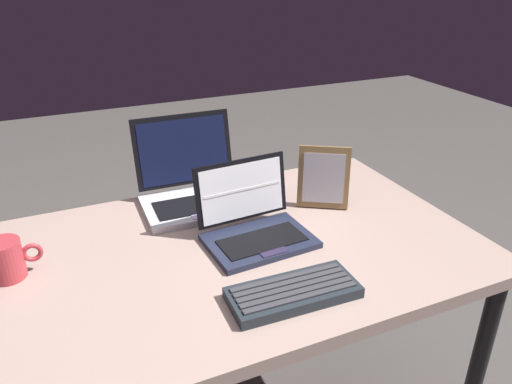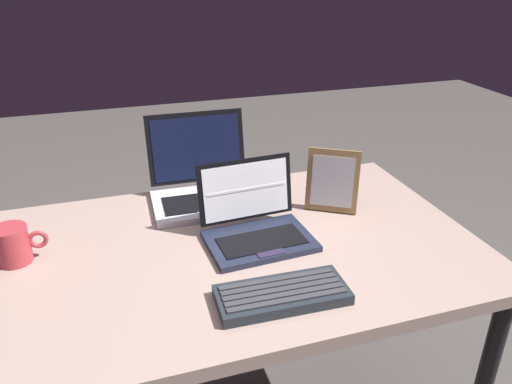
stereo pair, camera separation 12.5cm
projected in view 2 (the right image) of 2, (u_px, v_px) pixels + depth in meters
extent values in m
cube|color=tan|center=(230.00, 252.00, 1.32)|extent=(1.32, 0.80, 0.04)
cylinder|color=black|center=(26.00, 320.00, 1.61)|extent=(0.05, 0.05, 0.68)
cylinder|color=black|center=(358.00, 258.00, 1.94)|extent=(0.05, 0.05, 0.68)
cube|color=#1F2539|center=(260.00, 241.00, 1.32)|extent=(0.29, 0.21, 0.02)
cube|color=black|center=(262.00, 241.00, 1.30)|extent=(0.23, 0.12, 0.00)
cube|color=#2A233E|center=(271.00, 253.00, 1.25)|extent=(0.07, 0.04, 0.00)
cube|color=black|center=(246.00, 189.00, 1.36)|extent=(0.27, 0.05, 0.17)
cube|color=white|center=(246.00, 190.00, 1.36)|extent=(0.24, 0.04, 0.15)
cube|color=silver|center=(246.00, 189.00, 1.35)|extent=(0.23, 0.02, 0.01)
cube|color=silver|center=(206.00, 202.00, 1.52)|extent=(0.33, 0.23, 0.02)
cube|color=black|center=(207.00, 201.00, 1.50)|extent=(0.27, 0.13, 0.00)
cube|color=silver|center=(211.00, 212.00, 1.44)|extent=(0.08, 0.04, 0.00)
cube|color=black|center=(196.00, 147.00, 1.57)|extent=(0.31, 0.06, 0.22)
cube|color=black|center=(197.00, 148.00, 1.57)|extent=(0.28, 0.05, 0.19)
cube|color=silver|center=(197.00, 153.00, 1.58)|extent=(0.26, 0.01, 0.01)
cube|color=#21292F|center=(282.00, 295.00, 1.10)|extent=(0.30, 0.13, 0.03)
cube|color=#38383D|center=(288.00, 300.00, 1.06)|extent=(0.27, 0.02, 0.00)
cube|color=#38383D|center=(285.00, 295.00, 1.08)|extent=(0.27, 0.02, 0.00)
cube|color=#38383D|center=(282.00, 289.00, 1.10)|extent=(0.27, 0.02, 0.00)
cube|color=#38383D|center=(279.00, 284.00, 1.11)|extent=(0.27, 0.02, 0.00)
cube|color=#38383D|center=(277.00, 279.00, 1.13)|extent=(0.27, 0.02, 0.00)
cube|color=olive|center=(333.00, 181.00, 1.46)|extent=(0.15, 0.12, 0.19)
cube|color=silver|center=(332.00, 182.00, 1.45)|extent=(0.12, 0.09, 0.15)
cube|color=olive|center=(332.00, 201.00, 1.52)|extent=(0.02, 0.02, 0.03)
cylinder|color=#B1343C|center=(12.00, 245.00, 1.22)|extent=(0.08, 0.08, 0.10)
torus|color=#B1343C|center=(38.00, 239.00, 1.24)|extent=(0.05, 0.01, 0.05)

